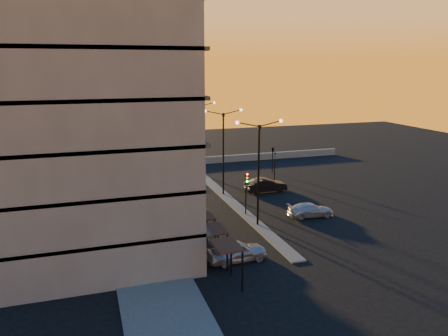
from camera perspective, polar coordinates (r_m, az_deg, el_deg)
ground at (r=39.62m, az=4.40°, el=-7.49°), size 120.00×120.00×0.00m
sidewalk_west at (r=40.84m, az=-11.68°, el=-7.00°), size 5.00×40.00×0.12m
median at (r=48.50m, az=-0.09°, el=-3.47°), size 1.20×36.00×0.12m
parapet at (r=63.81m, az=-2.80°, el=1.00°), size 44.00×0.50×1.00m
building at (r=34.30m, az=-17.72°, el=9.14°), size 14.35×17.08×25.00m
streetlamp_near at (r=38.01m, az=4.55°, el=0.42°), size 4.32×0.32×9.51m
streetlamp_mid at (r=47.21m, az=-0.09°, el=2.98°), size 4.32×0.32×9.51m
streetlamp_far at (r=56.68m, az=-3.21°, el=4.68°), size 4.32×0.32×9.51m
traffic_light_main at (r=41.26m, az=2.96°, el=-2.40°), size 0.28×0.44×4.25m
signal_east_a at (r=54.46m, az=6.64°, el=0.34°), size 0.13×0.16×3.60m
signal_east_b at (r=58.39m, az=6.38°, el=2.39°), size 0.42×1.99×3.60m
car_hatchback at (r=32.50m, az=1.65°, el=-10.78°), size 4.61×2.07×1.54m
car_sedan at (r=49.76m, az=5.48°, el=-2.23°), size 4.75×1.67×1.56m
car_wagon at (r=42.38m, az=11.23°, el=-5.40°), size 4.54×2.13×1.28m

